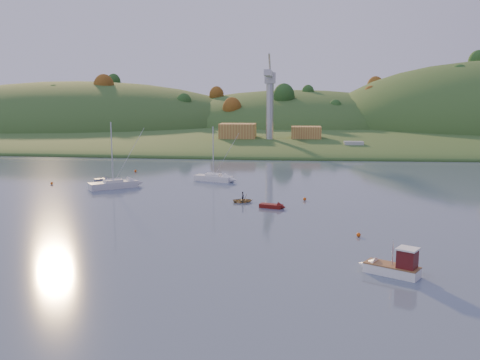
# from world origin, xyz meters

# --- Properties ---
(ground) EXTENTS (500.00, 500.00, 0.00)m
(ground) POSITION_xyz_m (0.00, 0.00, 0.00)
(ground) COLOR #3B4C61
(ground) RESTS_ON ground
(far_shore) EXTENTS (620.00, 220.00, 1.50)m
(far_shore) POSITION_xyz_m (0.00, 230.00, 0.00)
(far_shore) COLOR #2C4D1E
(far_shore) RESTS_ON ground
(shore_slope) EXTENTS (640.00, 150.00, 7.00)m
(shore_slope) POSITION_xyz_m (0.00, 165.00, 0.00)
(shore_slope) COLOR #2C4D1E
(shore_slope) RESTS_ON ground
(hill_left) EXTENTS (170.00, 140.00, 44.00)m
(hill_left) POSITION_xyz_m (-90.00, 200.00, 0.00)
(hill_left) COLOR #2C4D1E
(hill_left) RESTS_ON ground
(hill_center) EXTENTS (140.00, 120.00, 36.00)m
(hill_center) POSITION_xyz_m (10.00, 210.00, 0.00)
(hill_center) COLOR #2C4D1E
(hill_center) RESTS_ON ground
(hillside_trees) EXTENTS (280.00, 50.00, 32.00)m
(hillside_trees) POSITION_xyz_m (0.00, 185.00, 0.00)
(hillside_trees) COLOR #1B4D1E
(hillside_trees) RESTS_ON ground
(wharf) EXTENTS (42.00, 16.00, 2.40)m
(wharf) POSITION_xyz_m (5.00, 122.00, 1.20)
(wharf) COLOR slate
(wharf) RESTS_ON ground
(shed_west) EXTENTS (11.00, 8.00, 4.80)m
(shed_west) POSITION_xyz_m (-8.00, 123.00, 4.80)
(shed_west) COLOR #A56A37
(shed_west) RESTS_ON wharf
(shed_east) EXTENTS (9.00, 7.00, 4.00)m
(shed_east) POSITION_xyz_m (13.00, 124.00, 4.40)
(shed_east) COLOR #A56A37
(shed_east) RESTS_ON wharf
(dock_crane) EXTENTS (3.20, 28.00, 20.30)m
(dock_crane) POSITION_xyz_m (2.00, 118.39, 17.17)
(dock_crane) COLOR #B7B7BC
(dock_crane) RESTS_ON wharf
(fishing_boat) EXTENTS (5.84, 4.50, 3.67)m
(fishing_boat) POSITION_xyz_m (18.11, 6.94, 0.81)
(fishing_boat) COLOR white
(fishing_boat) RESTS_ON ground
(sailboat_near) EXTENTS (8.13, 7.01, 11.53)m
(sailboat_near) POSITION_xyz_m (-21.98, 48.02, 0.74)
(sailboat_near) COLOR silver
(sailboat_near) RESTS_ON ground
(sailboat_far) EXTENTS (7.73, 4.61, 10.28)m
(sailboat_far) POSITION_xyz_m (-5.72, 57.50, 0.68)
(sailboat_far) COLOR silver
(sailboat_far) RESTS_ON ground
(canoe) EXTENTS (3.44, 2.83, 0.62)m
(canoe) POSITION_xyz_m (1.74, 38.16, 0.31)
(canoe) COLOR #A08958
(canoe) RESTS_ON ground
(paddler) EXTENTS (0.45, 0.58, 1.40)m
(paddler) POSITION_xyz_m (1.74, 38.16, 0.70)
(paddler) COLOR black
(paddler) RESTS_ON ground
(red_tender) EXTENTS (4.11, 2.44, 1.32)m
(red_tender) POSITION_xyz_m (6.92, 34.36, 0.28)
(red_tender) COLOR #60110D
(red_tender) RESTS_ON ground
(grey_dinghy) EXTENTS (2.93, 2.59, 1.07)m
(grey_dinghy) POSITION_xyz_m (-26.52, 55.98, 0.22)
(grey_dinghy) COLOR slate
(grey_dinghy) RESTS_ON ground
(work_vessel) EXTENTS (12.58, 4.95, 3.19)m
(work_vessel) POSITION_xyz_m (25.91, 109.86, 1.14)
(work_vessel) COLOR #525A6C
(work_vessel) RESTS_ON ground
(buoy_0) EXTENTS (0.50, 0.50, 0.50)m
(buoy_0) POSITION_xyz_m (16.94, 19.73, 0.25)
(buoy_0) COLOR #DA4F0B
(buoy_0) RESTS_ON ground
(buoy_1) EXTENTS (0.50, 0.50, 0.50)m
(buoy_1) POSITION_xyz_m (11.13, 40.38, 0.25)
(buoy_1) COLOR #DA4F0B
(buoy_1) RESTS_ON ground
(buoy_2) EXTENTS (0.50, 0.50, 0.50)m
(buoy_2) POSITION_xyz_m (-24.48, 51.01, 0.25)
(buoy_2) COLOR #DA4F0B
(buoy_2) RESTS_ON ground
(buoy_3) EXTENTS (0.50, 0.50, 0.50)m
(buoy_3) POSITION_xyz_m (-23.83, 67.37, 0.25)
(buoy_3) COLOR #DA4F0B
(buoy_3) RESTS_ON ground
(buoy_4) EXTENTS (0.50, 0.50, 0.50)m
(buoy_4) POSITION_xyz_m (-34.36, 50.55, 0.25)
(buoy_4) COLOR #DA4F0B
(buoy_4) RESTS_ON ground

